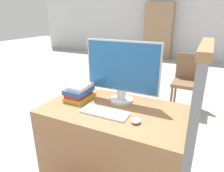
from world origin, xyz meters
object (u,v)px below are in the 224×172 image
object	(u,v)px
monitor	(122,71)
book_stack	(79,92)
mouse	(136,121)
far_chair	(189,79)
keyboard	(105,113)

from	to	relation	value
monitor	book_stack	size ratio (longest dim) A/B	2.42
mouse	far_chair	size ratio (longest dim) A/B	0.09
keyboard	far_chair	xyz separation A→B (m)	(0.41, 1.99, -0.25)
book_stack	far_chair	size ratio (longest dim) A/B	0.30
mouse	book_stack	bearing A→B (deg)	163.38
monitor	book_stack	distance (m)	0.42
keyboard	far_chair	size ratio (longest dim) A/B	0.42
book_stack	far_chair	world-z (taller)	book_stack
keyboard	far_chair	world-z (taller)	far_chair
keyboard	book_stack	distance (m)	0.37
keyboard	mouse	distance (m)	0.26
monitor	keyboard	world-z (taller)	monitor
mouse	keyboard	bearing A→B (deg)	174.58
far_chair	monitor	bearing A→B (deg)	-80.66
monitor	far_chair	bearing A→B (deg)	77.14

